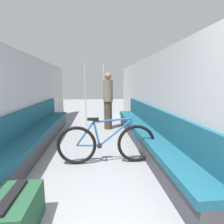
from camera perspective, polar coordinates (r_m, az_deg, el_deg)
name	(u,v)px	position (r m, az deg, el deg)	size (l,w,h in m)	color
wall_left	(22,102)	(4.23, -27.34, 3.05)	(0.10, 9.05, 2.12)	#B2B2B7
wall_right	(156,100)	(4.17, 14.32, 3.73)	(0.10, 9.05, 2.12)	#B2B2B7
bench_seat_row_left	(35,137)	(4.18, -23.84, -7.48)	(0.47, 5.00, 0.92)	#3D3D42
bench_seat_row_right	(146,134)	(4.13, 11.04, -7.05)	(0.47, 5.00, 0.92)	#3D3D42
bicycle	(107,143)	(3.21, -1.69, -10.22)	(1.78, 0.46, 0.91)	black
grab_pole_near	(104,95)	(6.17, -2.68, 5.40)	(0.08, 0.08, 2.10)	gray
grab_pole_far	(85,96)	(5.90, -8.70, 5.13)	(0.08, 0.08, 2.10)	gray
passenger_standing	(108,100)	(5.48, -1.30, 3.82)	(0.30, 0.30, 1.77)	#473828
luggage_bag	(13,215)	(2.16, -29.51, -27.31)	(0.41, 0.62, 0.42)	#1E472D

